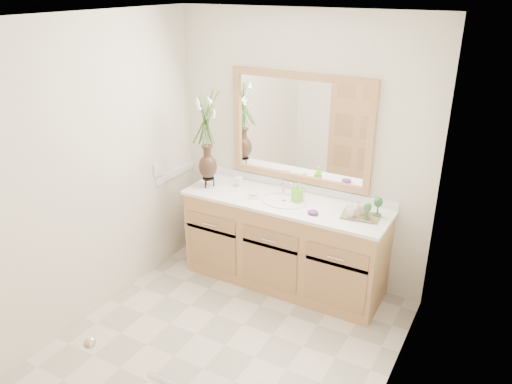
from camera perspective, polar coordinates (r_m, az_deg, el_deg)
The scene contains 22 objects.
floor at distance 4.04m, azimuth -3.61°, elevation -17.07°, with size 2.60×2.60×0.00m, color silver.
ceiling at distance 3.09m, azimuth -4.78°, elevation 19.29°, with size 2.40×2.60×0.02m, color white.
wall_back at distance 4.45m, azimuth 5.06°, elevation 4.71°, with size 2.40×0.02×2.40m, color white.
wall_front at distance 2.55m, azimuth -20.59°, elevation -12.01°, with size 2.40×0.02×2.40m, color white.
wall_left at distance 4.12m, azimuth -18.24°, elevation 2.06°, with size 0.02×2.60×2.40m, color white.
wall_right at distance 2.97m, azimuth 15.82°, elevation -6.07°, with size 0.02×2.60×2.40m, color white.
vanity at distance 4.54m, azimuth 3.21°, elevation -5.92°, with size 1.80×0.55×0.80m.
counter at distance 4.35m, azimuth 3.33°, elevation -1.14°, with size 1.84×0.57×0.03m, color white.
sink at distance 4.35m, azimuth 3.21°, elevation -1.69°, with size 0.38×0.34×0.23m.
mirror at distance 4.37m, azimuth 5.04°, elevation 7.18°, with size 1.32×0.04×0.97m.
switch_plate at distance 4.70m, azimuth -11.10°, elevation 2.53°, with size 0.02×0.12×0.12m, color white.
door at distance 2.87m, azimuth -23.85°, elevation -13.10°, with size 0.80×0.03×2.00m, color tan.
flower_vase at distance 4.47m, azimuth -5.71°, elevation 7.24°, with size 0.20×0.20×0.82m.
tumbler at distance 4.62m, azimuth -1.96°, elevation 1.18°, with size 0.07×0.07×0.09m, color white.
soap_dish at distance 4.40m, azimuth -0.29°, elevation -0.46°, with size 0.11×0.11×0.03m.
soap_bottle at distance 4.31m, azimuth 4.77°, elevation -0.17°, with size 0.07×0.07×0.15m, color #78E435.
purple_dish at distance 4.11m, azimuth 6.55°, elevation -2.32°, with size 0.10×0.08×0.03m, color #59246C.
tray at distance 4.13m, azimuth 11.83°, elevation -2.70°, with size 0.30×0.20×0.01m, color brown.
mug_left at distance 4.07m, azimuth 10.73°, elevation -2.14°, with size 0.09×0.09×0.09m, color white.
mug_right at distance 4.14m, azimuth 11.96°, elevation -1.79°, with size 0.10×0.09×0.10m, color white.
goblet_front at distance 4.03m, azimuth 12.65°, elevation -1.83°, with size 0.06×0.06×0.14m.
goblet_back at distance 4.11m, azimuth 13.81°, elevation -1.26°, with size 0.07×0.07×0.16m.
Camera 1 is at (1.71, -2.56, 2.61)m, focal length 35.00 mm.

